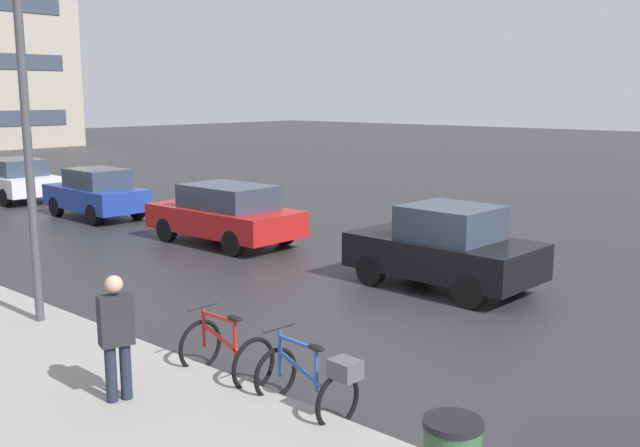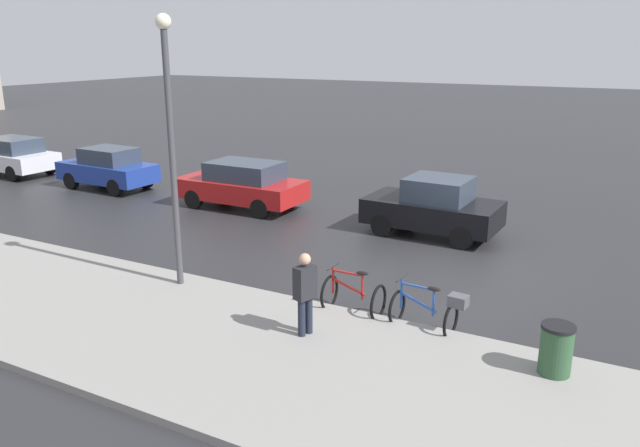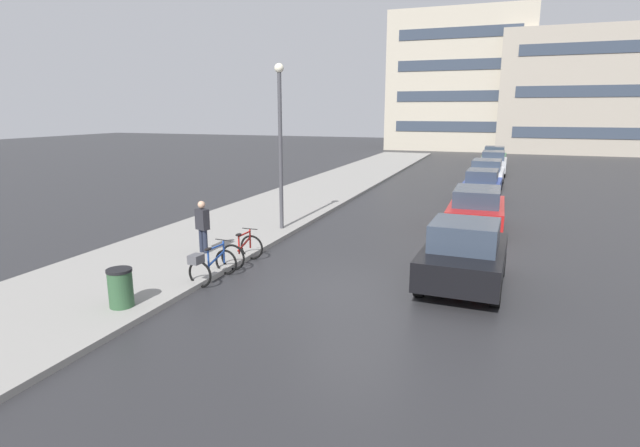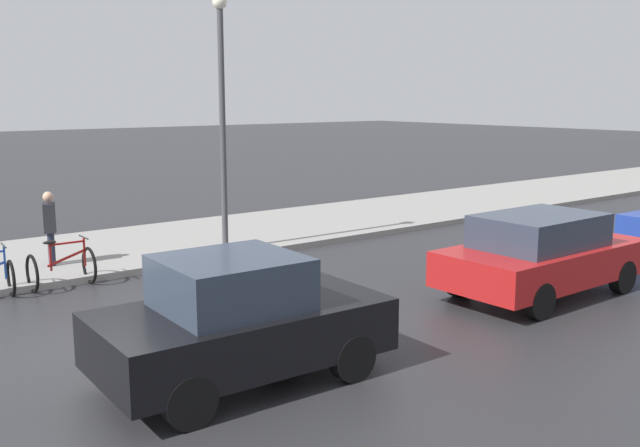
{
  "view_description": "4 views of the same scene",
  "coord_description": "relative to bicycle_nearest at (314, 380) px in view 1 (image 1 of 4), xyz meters",
  "views": [
    {
      "loc": [
        -9.61,
        -6.18,
        3.87
      ],
      "look_at": [
        -0.47,
        1.94,
        1.65
      ],
      "focal_mm": 40.0,
      "sensor_mm": 36.0,
      "label": 1
    },
    {
      "loc": [
        -14.26,
        -4.06,
        5.38
      ],
      "look_at": [
        -0.56,
        3.29,
        0.85
      ],
      "focal_mm": 35.0,
      "sensor_mm": 36.0,
      "label": 2
    },
    {
      "loc": [
        3.3,
        -11.31,
        4.36
      ],
      "look_at": [
        -1.55,
        1.91,
        1.16
      ],
      "focal_mm": 28.0,
      "sensor_mm": 36.0,
      "label": 3
    },
    {
      "loc": [
        10.26,
        -3.39,
        3.73
      ],
      "look_at": [
        -0.92,
        5.26,
        1.18
      ],
      "focal_mm": 40.0,
      "sensor_mm": 36.0,
      "label": 4
    }
  ],
  "objects": [
    {
      "name": "streetlamp",
      "position": [
        -0.55,
        5.7,
        3.05
      ],
      "size": [
        0.33,
        0.33,
        5.94
      ],
      "color": "#424247",
      "rests_on": "ground"
    },
    {
      "name": "car_black",
      "position": [
        6.16,
        2.0,
        0.34
      ],
      "size": [
        2.07,
        3.85,
        1.7
      ],
      "color": "black",
      "rests_on": "ground"
    },
    {
      "name": "car_red",
      "position": [
        6.1,
        8.65,
        0.32
      ],
      "size": [
        1.98,
        4.28,
        1.57
      ],
      "color": "#AD1919",
      "rests_on": "ground"
    },
    {
      "name": "ground_plane",
      "position": [
        3.61,
        0.76,
        -0.49
      ],
      "size": [
        140.0,
        140.0,
        0.0
      ],
      "primitive_type": "plane",
      "color": "#28282B"
    },
    {
      "name": "bicycle_nearest",
      "position": [
        0.0,
        0.0,
        0.0
      ],
      "size": [
        0.8,
        1.47,
        1.0
      ],
      "color": "black",
      "rests_on": "ground"
    },
    {
      "name": "bicycle_second",
      "position": [
        0.05,
        1.67,
        -0.07
      ],
      "size": [
        0.76,
        1.17,
        0.97
      ],
      "color": "black",
      "rests_on": "ground"
    },
    {
      "name": "car_white",
      "position": [
        6.02,
        20.31,
        0.31
      ],
      "size": [
        2.02,
        3.99,
        1.56
      ],
      "color": "silver",
      "rests_on": "ground"
    },
    {
      "name": "pedestrian",
      "position": [
        -1.45,
        1.95,
        0.49
      ],
      "size": [
        0.46,
        0.35,
        1.73
      ],
      "color": "#1E2333",
      "rests_on": "ground"
    },
    {
      "name": "car_blue",
      "position": [
        6.02,
        14.75,
        0.31
      ],
      "size": [
        1.83,
        3.87,
        1.58
      ],
      "color": "navy",
      "rests_on": "ground"
    }
  ]
}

